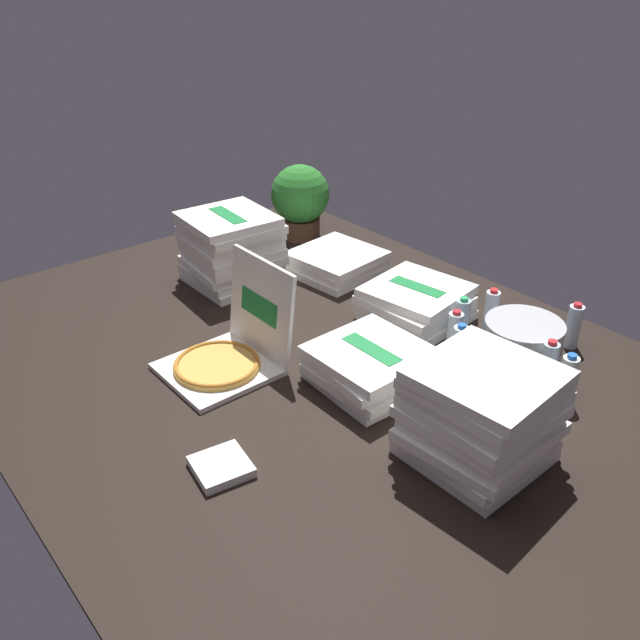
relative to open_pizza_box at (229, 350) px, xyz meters
name	(u,v)px	position (x,y,z in m)	size (l,w,h in m)	color
ground_plane	(310,364)	(0.19, 0.27, -0.09)	(3.20, 2.40, 0.02)	black
open_pizza_box	(229,350)	(0.00, 0.00, 0.00)	(0.40, 0.46, 0.42)	white
pizza_stack_right_mid	(231,249)	(-0.66, 0.45, 0.10)	(0.46, 0.45, 0.36)	white
pizza_stack_right_near	(416,303)	(0.21, 0.88, 0.00)	(0.46, 0.46, 0.16)	white
pizza_stack_right_far	(480,415)	(1.00, 0.32, 0.10)	(0.45, 0.45, 0.36)	white
pizza_stack_left_mid	(371,366)	(0.46, 0.36, 0.00)	(0.44, 0.44, 0.16)	white
pizza_stack_left_near	(336,262)	(-0.40, 0.92, -0.02)	(0.45, 0.45, 0.12)	white
ice_bucket	(522,341)	(0.73, 0.96, 0.01)	(0.32, 0.32, 0.17)	#B7BABF
water_bottle_0	(462,320)	(0.47, 0.89, 0.02)	(0.06, 0.06, 0.21)	silver
water_bottle_1	(454,334)	(0.52, 0.77, 0.02)	(0.06, 0.06, 0.21)	silver
water_bottle_2	(573,326)	(0.81, 1.21, 0.02)	(0.06, 0.06, 0.21)	silver
water_bottle_3	(548,365)	(0.91, 0.87, 0.02)	(0.06, 0.06, 0.21)	silver
water_bottle_4	(459,348)	(0.61, 0.70, 0.02)	(0.06, 0.06, 0.21)	white
water_bottle_5	(491,311)	(0.50, 1.05, 0.02)	(0.06, 0.06, 0.21)	white
water_bottle_6	(567,379)	(1.01, 0.84, 0.02)	(0.06, 0.06, 0.21)	white
potted_plant	(300,199)	(-0.91, 1.10, 0.15)	(0.34, 0.34, 0.43)	#513323
napkin_pile	(221,467)	(0.51, -0.37, -0.06)	(0.18, 0.18, 0.03)	white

